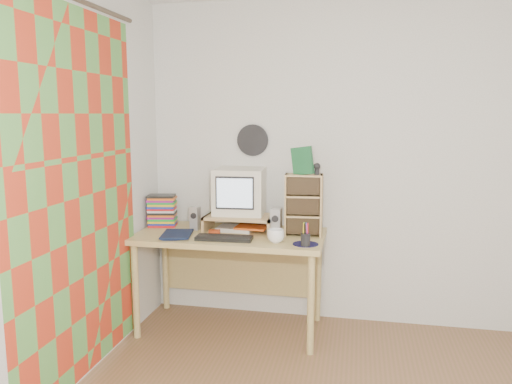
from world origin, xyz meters
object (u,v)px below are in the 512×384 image
at_px(keyboard, 224,238).
at_px(diary, 163,233).
at_px(mug, 276,236).
at_px(crt_monitor, 239,192).
at_px(desk, 232,249).
at_px(dvd_stack, 162,207).
at_px(cd_rack, 303,205).

relative_size(keyboard, diary, 1.56).
bearing_deg(mug, crt_monitor, 135.20).
bearing_deg(diary, keyboard, -13.24).
relative_size(desk, diary, 5.44).
bearing_deg(diary, desk, 16.03).
relative_size(keyboard, mug, 3.34).
bearing_deg(dvd_stack, keyboard, -40.16).
height_order(desk, cd_rack, cd_rack).
xyz_separation_m(crt_monitor, cd_rack, (0.50, -0.08, -0.07)).
relative_size(dvd_stack, diary, 1.16).
xyz_separation_m(dvd_stack, diary, (0.13, -0.32, -0.12)).
distance_m(mug, diary, 0.84).
xyz_separation_m(desk, dvd_stack, (-0.59, 0.08, 0.28)).
height_order(crt_monitor, mug, crt_monitor).
relative_size(desk, cd_rack, 3.10).
height_order(crt_monitor, dvd_stack, crt_monitor).
bearing_deg(mug, desk, 146.12).
relative_size(keyboard, dvd_stack, 1.34).
height_order(desk, mug, mug).
relative_size(mug, diary, 0.47).
distance_m(crt_monitor, cd_rack, 0.52).
bearing_deg(diary, crt_monitor, 21.90).
bearing_deg(crt_monitor, keyboard, -98.51).
bearing_deg(desk, keyboard, -88.40).
height_order(cd_rack, diary, cd_rack).
height_order(dvd_stack, diary, dvd_stack).
bearing_deg(cd_rack, desk, 177.20).
bearing_deg(crt_monitor, cd_rack, -12.48).
bearing_deg(mug, diary, 178.84).
distance_m(desk, cd_rack, 0.65).
distance_m(dvd_stack, mug, 1.04).
xyz_separation_m(keyboard, dvd_stack, (-0.60, 0.34, 0.14)).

